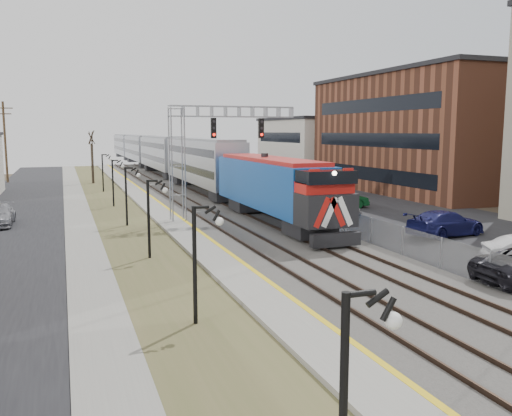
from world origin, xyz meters
name	(u,v)px	position (x,y,z in m)	size (l,w,h in m)	color
street_west	(15,217)	(-11.50, 35.00, 0.02)	(7.00, 120.00, 0.04)	black
sidewalk	(78,213)	(-7.00, 35.00, 0.04)	(2.00, 120.00, 0.08)	gray
grass_median	(117,212)	(-4.00, 35.00, 0.03)	(4.00, 120.00, 0.06)	#4D502A
platform	(155,209)	(-1.00, 35.00, 0.12)	(2.00, 120.00, 0.24)	gray
ballast_bed	(214,206)	(4.00, 35.00, 0.10)	(8.00, 120.00, 0.20)	#595651
parking_lot	(340,201)	(16.00, 35.00, 0.02)	(16.00, 120.00, 0.04)	black
platform_edge	(166,207)	(-0.12, 35.00, 0.24)	(0.24, 120.00, 0.01)	gold
track_near	(191,205)	(2.00, 35.00, 0.28)	(1.58, 120.00, 0.15)	#2D2119
track_far	(231,203)	(5.50, 35.00, 0.28)	(1.58, 120.00, 0.15)	#2D2119
train	(158,155)	(5.50, 72.01, 2.94)	(3.00, 108.65, 5.33)	#124798
signal_gantry	(201,143)	(1.22, 27.99, 5.59)	(9.00, 1.07, 8.15)	gray
lampposts	(148,219)	(-4.00, 18.29, 2.00)	(0.14, 62.14, 4.00)	black
fence	(261,196)	(8.20, 35.00, 0.80)	(0.04, 120.00, 1.60)	gray
buildings_east	(496,132)	(30.00, 31.18, 6.31)	(16.00, 76.00, 15.00)	gray
bare_trees	(1,177)	(-12.66, 38.91, 2.70)	(12.30, 42.30, 5.95)	#382D23
car_lot_d	(445,224)	(13.90, 17.78, 0.78)	(2.20, 5.41, 1.57)	#15174B
car_lot_e	(333,209)	(10.64, 26.14, 0.71)	(1.68, 4.17, 1.42)	gray
car_lot_f	(341,200)	(13.81, 30.73, 0.74)	(1.57, 4.49, 1.48)	#0E481F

